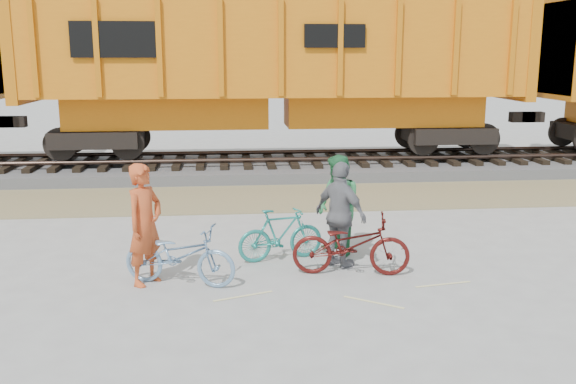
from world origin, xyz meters
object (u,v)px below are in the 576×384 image
person_solo (145,224)px  person_woman (341,215)px  bicycle_maroon (351,245)px  person_man (338,206)px  bicycle_blue (180,255)px  hopper_car_center (276,68)px  bicycle_teal (281,234)px

person_solo → person_woman: (3.02, 0.51, -0.05)m
bicycle_maroon → person_man: size_ratio=1.06×
bicycle_blue → person_solo: 0.69m
hopper_car_center → bicycle_blue: hopper_car_center is taller
bicycle_blue → bicycle_maroon: 2.63m
person_solo → person_woman: bearing=-46.4°
bicycle_blue → person_woman: 2.63m
hopper_car_center → bicycle_maroon: size_ratio=7.68×
bicycle_teal → person_woman: bearing=-128.2°
bicycle_blue → person_man: bearing=-46.7°
person_man → person_woman: person_man is taller
person_solo → bicycle_teal: bearing=-32.1°
bicycle_blue → bicycle_maroon: bicycle_maroon is taller
person_solo → person_man: 3.29m
hopper_car_center → person_solo: 9.72m
person_woman → bicycle_blue: bearing=64.1°
bicycle_teal → person_woman: (0.93, -0.41, 0.42)m
person_solo → person_man: person_solo is taller
bicycle_maroon → person_solo: 3.16m
bicycle_blue → person_man: size_ratio=1.01×
bicycle_maroon → person_woman: 0.56m
bicycle_maroon → person_man: (-0.03, 1.01, 0.38)m
person_man → person_solo: bearing=-94.1°
person_man → bicycle_maroon: bearing=-22.2°
bicycle_blue → person_woman: person_woman is taller
bicycle_blue → bicycle_maroon: (2.62, 0.21, 0.02)m
hopper_car_center → bicycle_teal: hopper_car_center is taller
bicycle_teal → bicycle_maroon: (1.03, -0.81, 0.04)m
bicycle_maroon → person_woman: (-0.10, 0.40, 0.38)m
bicycle_maroon → person_man: person_man is taller
bicycle_maroon → person_woman: person_woman is taller
hopper_car_center → person_man: size_ratio=8.12×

